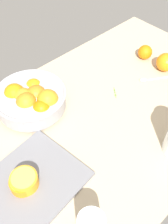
{
  "coord_description": "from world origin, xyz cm",
  "views": [
    {
      "loc": [
        -46.25,
        -43.55,
        77.3
      ],
      "look_at": [
        -3.95,
        1.93,
        6.23
      ],
      "focal_mm": 41.29,
      "sensor_mm": 36.0,
      "label": 1
    }
  ],
  "objects_px": {
    "loose_orange_2": "(166,62)",
    "fruit_bowl": "(31,99)",
    "orange_half_0": "(22,183)",
    "orange_half_1": "(24,181)",
    "cutting_board": "(27,187)",
    "spoon": "(151,79)",
    "loose_orange_4": "(145,52)"
  },
  "relations": [
    {
      "from": "orange_half_0",
      "to": "loose_orange_2",
      "type": "relative_size",
      "value": 0.94
    },
    {
      "from": "orange_half_0",
      "to": "loose_orange_4",
      "type": "distance_m",
      "value": 0.83
    },
    {
      "from": "orange_half_0",
      "to": "spoon",
      "type": "distance_m",
      "value": 0.71
    },
    {
      "from": "orange_half_1",
      "to": "loose_orange_2",
      "type": "bearing_deg",
      "value": 3.12
    },
    {
      "from": "cutting_board",
      "to": "orange_half_0",
      "type": "relative_size",
      "value": 4.49
    },
    {
      "from": "loose_orange_4",
      "to": "spoon",
      "type": "distance_m",
      "value": 0.16
    },
    {
      "from": "cutting_board",
      "to": "spoon",
      "type": "distance_m",
      "value": 0.7
    },
    {
      "from": "orange_half_1",
      "to": "cutting_board",
      "type": "bearing_deg",
      "value": -110.5
    },
    {
      "from": "loose_orange_4",
      "to": "orange_half_0",
      "type": "bearing_deg",
      "value": -168.68
    },
    {
      "from": "cutting_board",
      "to": "loose_orange_4",
      "type": "xyz_separation_m",
      "value": [
        0.8,
        0.17,
        0.03
      ]
    },
    {
      "from": "orange_half_1",
      "to": "loose_orange_2",
      "type": "relative_size",
      "value": 1.02
    },
    {
      "from": "orange_half_1",
      "to": "spoon",
      "type": "height_order",
      "value": "orange_half_1"
    },
    {
      "from": "fruit_bowl",
      "to": "orange_half_0",
      "type": "distance_m",
      "value": 0.34
    },
    {
      "from": "loose_orange_2",
      "to": "spoon",
      "type": "relative_size",
      "value": 0.59
    },
    {
      "from": "loose_orange_2",
      "to": "loose_orange_4",
      "type": "xyz_separation_m",
      "value": [
        0.0,
        0.12,
        -0.01
      ]
    },
    {
      "from": "orange_half_0",
      "to": "orange_half_1",
      "type": "distance_m",
      "value": 0.01
    },
    {
      "from": "cutting_board",
      "to": "orange_half_0",
      "type": "xyz_separation_m",
      "value": [
        -0.01,
        0.01,
        0.03
      ]
    },
    {
      "from": "orange_half_0",
      "to": "orange_half_1",
      "type": "relative_size",
      "value": 0.92
    },
    {
      "from": "cutting_board",
      "to": "loose_orange_2",
      "type": "relative_size",
      "value": 4.24
    },
    {
      "from": "fruit_bowl",
      "to": "orange_half_0",
      "type": "xyz_separation_m",
      "value": [
        -0.22,
        -0.26,
        -0.02
      ]
    },
    {
      "from": "orange_half_1",
      "to": "spoon",
      "type": "relative_size",
      "value": 0.61
    },
    {
      "from": "loose_orange_4",
      "to": "orange_half_1",
      "type": "bearing_deg",
      "value": -168.57
    },
    {
      "from": "loose_orange_4",
      "to": "loose_orange_2",
      "type": "bearing_deg",
      "value": -91.24
    },
    {
      "from": "orange_half_0",
      "to": "spoon",
      "type": "xyz_separation_m",
      "value": [
        0.71,
        0.04,
        -0.03
      ]
    },
    {
      "from": "loose_orange_2",
      "to": "spoon",
      "type": "xyz_separation_m",
      "value": [
        -0.1,
        -0.0,
        -0.04
      ]
    },
    {
      "from": "orange_half_0",
      "to": "loose_orange_4",
      "type": "height_order",
      "value": "loose_orange_4"
    },
    {
      "from": "loose_orange_2",
      "to": "spoon",
      "type": "height_order",
      "value": "loose_orange_2"
    },
    {
      "from": "cutting_board",
      "to": "loose_orange_4",
      "type": "distance_m",
      "value": 0.82
    },
    {
      "from": "fruit_bowl",
      "to": "cutting_board",
      "type": "bearing_deg",
      "value": -128.83
    },
    {
      "from": "orange_half_1",
      "to": "loose_orange_2",
      "type": "xyz_separation_m",
      "value": [
        0.8,
        0.04,
        0.01
      ]
    },
    {
      "from": "fruit_bowl",
      "to": "loose_orange_4",
      "type": "height_order",
      "value": "fruit_bowl"
    },
    {
      "from": "loose_orange_2",
      "to": "fruit_bowl",
      "type": "bearing_deg",
      "value": 159.66
    }
  ]
}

